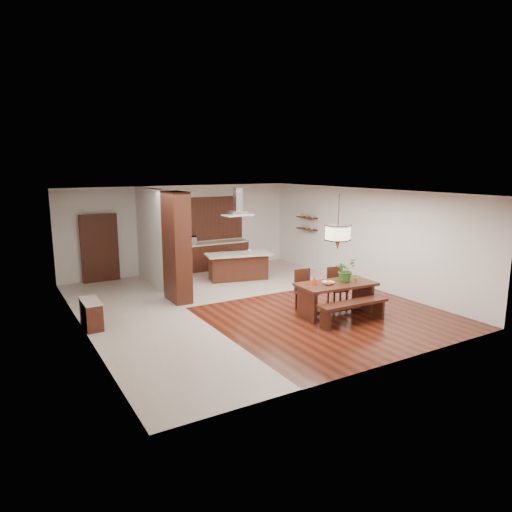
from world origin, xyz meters
TOP-DOWN VIEW (x-y plane):
  - room_shell at (0.00, 0.00)m, footprint 9.00×9.04m
  - tile_hallway at (-2.75, 0.00)m, footprint 2.50×9.00m
  - tile_kitchen at (1.25, 2.50)m, footprint 5.50×4.00m
  - soffit_band at (0.00, 0.00)m, footprint 8.00×9.00m
  - partition_pier at (-1.40, 1.20)m, footprint 0.45×1.00m
  - partition_stub at (-1.40, 3.30)m, footprint 0.18×2.40m
  - hallway_console at (-3.81, 0.20)m, footprint 0.37×0.88m
  - hallway_doorway at (-2.70, 4.40)m, footprint 1.10×0.20m
  - rear_counter at (1.00, 4.20)m, footprint 2.60×0.62m
  - kitchen_window at (1.00, 4.46)m, footprint 2.60×0.08m
  - shelf_lower at (3.87, 2.60)m, footprint 0.26×0.90m
  - shelf_upper at (3.87, 2.60)m, footprint 0.26×0.90m
  - dining_table at (1.46, -1.82)m, footprint 1.95×1.09m
  - dining_bench at (1.40, -2.49)m, footprint 1.80×0.45m
  - dining_chair_left at (1.04, -1.20)m, footprint 0.48×0.48m
  - dining_chair_right at (1.97, -1.28)m, footprint 0.53×0.53m
  - pendant_lantern at (1.46, -1.82)m, footprint 0.64×0.64m
  - foliage_plant at (1.74, -1.81)m, footprint 0.61×0.56m
  - fruit_bowl at (1.21, -1.82)m, footprint 0.28×0.28m
  - napkin_cone at (0.89, -1.70)m, footprint 0.18×0.18m
  - gold_ornament at (1.97, -1.96)m, footprint 0.09×0.09m
  - kitchen_island at (1.08, 2.42)m, footprint 2.20×1.33m
  - range_hood at (1.08, 2.42)m, footprint 0.90×0.55m
  - island_cup at (1.45, 2.34)m, footprint 0.16×0.16m
  - microwave at (0.18, 4.20)m, footprint 0.55×0.46m

SIDE VIEW (x-z plane):
  - tile_hallway at x=-2.75m, z-range 0.00..0.01m
  - tile_kitchen at x=1.25m, z-range 0.00..0.01m
  - dining_bench at x=1.40m, z-range 0.00..0.50m
  - hallway_console at x=-3.81m, z-range 0.00..0.63m
  - kitchen_island at x=1.08m, z-range 0.01..0.86m
  - rear_counter at x=1.00m, z-range 0.00..0.95m
  - dining_chair_right at x=1.97m, z-range 0.00..0.98m
  - dining_chair_left at x=1.04m, z-range 0.00..1.02m
  - dining_table at x=1.46m, z-range 0.18..0.97m
  - fruit_bowl at x=1.21m, z-range 0.78..0.85m
  - gold_ornament at x=1.97m, z-range 0.78..0.89m
  - napkin_cone at x=0.89m, z-range 0.78..1.01m
  - island_cup at x=1.45m, z-range 0.85..0.95m
  - hallway_doorway at x=-2.70m, z-range 0.00..2.10m
  - foliage_plant at x=1.74m, z-range 0.78..1.36m
  - microwave at x=0.18m, z-range 0.95..1.21m
  - shelf_lower at x=3.87m, z-range 1.38..1.42m
  - partition_pier at x=-1.40m, z-range 0.00..2.90m
  - partition_stub at x=-1.40m, z-range 0.00..2.90m
  - kitchen_window at x=1.00m, z-range 1.00..2.50m
  - shelf_upper at x=3.87m, z-range 1.78..1.82m
  - room_shell at x=0.00m, z-range 0.60..3.52m
  - pendant_lantern at x=1.46m, z-range 1.59..2.90m
  - range_hood at x=1.08m, z-range 2.03..2.90m
  - soffit_band at x=0.00m, z-range 2.88..2.89m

